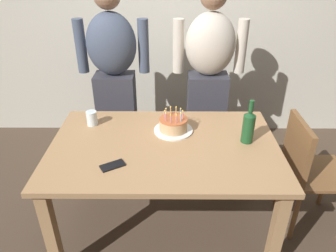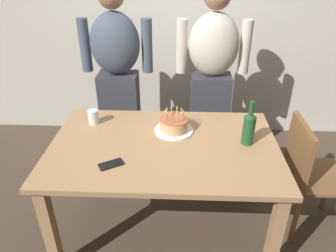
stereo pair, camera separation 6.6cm
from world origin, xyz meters
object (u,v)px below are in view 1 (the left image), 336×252
Objects in this scene: dining_chair at (307,166)px; birthday_cake at (173,125)px; wine_bottle at (248,126)px; person_man_bearded at (114,79)px; cell_phone at (113,166)px; person_woman_cardigan at (208,80)px; water_glass_near at (92,118)px.

birthday_cake is at bearing 83.37° from dining_chair.
birthday_cake is 0.51m from wine_bottle.
wine_bottle is at bearing 141.80° from person_man_bearded.
wine_bottle is 2.08× the size of cell_phone.
person_woman_cardigan reaches higher than cell_phone.
dining_chair is (1.54, -0.20, -0.28)m from water_glass_near.
birthday_cake is 0.60m from water_glass_near.
person_woman_cardigan reaches higher than birthday_cake.
person_woman_cardigan is at bearing 31.90° from water_glass_near.
water_glass_near is 1.57m from dining_chair.
dining_chair is (0.64, -0.76, -0.36)m from person_woman_cardigan.
person_man_bearded is (-0.14, 1.06, 0.13)m from cell_phone.
water_glass_near is 0.73× the size of cell_phone.
wine_bottle reaches higher than water_glass_near.
dining_chair is at bearing 152.50° from person_man_bearded.
birthday_cake is 0.72m from person_woman_cardigan.
cell_phone is at bearing 57.76° from person_woman_cardigan.
birthday_cake is at bearing 64.78° from person_woman_cardigan.
person_man_bearded is at bearing 127.96° from birthday_cake.
dining_chair is at bearing 2.90° from wine_bottle.
wine_bottle is at bearing -11.76° from water_glass_near.
person_man_bearded reaches higher than water_glass_near.
birthday_cake is 0.16× the size of person_man_bearded.
person_man_bearded is 0.81m from person_woman_cardigan.
water_glass_near is 0.06× the size of person_man_bearded.
person_man_bearded reaches higher than cell_phone.
person_woman_cardigan is 1.90× the size of dining_chair.
wine_bottle is 0.34× the size of dining_chair.
cell_phone is at bearing -161.85° from wine_bottle.
wine_bottle is 0.18× the size of person_woman_cardigan.
wine_bottle is at bearing -15.36° from birthday_cake.
person_man_bearded is 1.00× the size of person_woman_cardigan.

